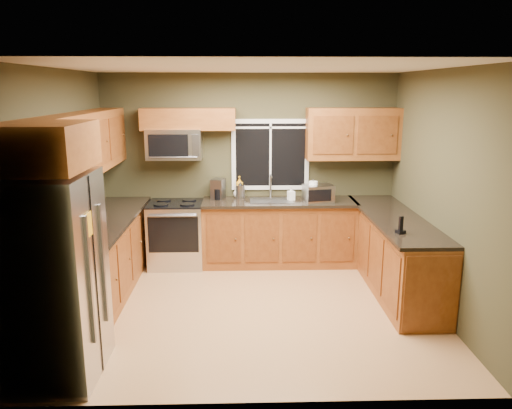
{
  "coord_description": "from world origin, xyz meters",
  "views": [
    {
      "loc": [
        -0.12,
        -5.37,
        2.49
      ],
      "look_at": [
        0.05,
        0.35,
        1.15
      ],
      "focal_mm": 35.0,
      "sensor_mm": 36.0,
      "label": 1
    }
  ],
  "objects_px": {
    "toaster_oven": "(318,193)",
    "soap_bottle_a": "(239,187)",
    "refrigerator": "(54,278)",
    "soap_bottle_b": "(291,193)",
    "range": "(177,234)",
    "kettle": "(240,191)",
    "soap_bottle_c": "(238,192)",
    "coffee_maker": "(218,189)",
    "cordless_phone": "(401,228)",
    "microwave": "(174,144)",
    "paper_towel_roll": "(313,191)"
  },
  "relations": [
    {
      "from": "soap_bottle_c",
      "to": "paper_towel_roll",
      "type": "bearing_deg",
      "value": -14.96
    },
    {
      "from": "toaster_oven",
      "to": "refrigerator",
      "type": "bearing_deg",
      "value": -135.03
    },
    {
      "from": "soap_bottle_a",
      "to": "soap_bottle_c",
      "type": "height_order",
      "value": "soap_bottle_a"
    },
    {
      "from": "toaster_oven",
      "to": "paper_towel_roll",
      "type": "bearing_deg",
      "value": 152.72
    },
    {
      "from": "refrigerator",
      "to": "microwave",
      "type": "xyz_separation_m",
      "value": [
        0.69,
        2.91,
        0.83
      ]
    },
    {
      "from": "range",
      "to": "paper_towel_roll",
      "type": "bearing_deg",
      "value": -1.47
    },
    {
      "from": "soap_bottle_a",
      "to": "cordless_phone",
      "type": "relative_size",
      "value": 1.62
    },
    {
      "from": "refrigerator",
      "to": "toaster_oven",
      "type": "bearing_deg",
      "value": 44.97
    },
    {
      "from": "kettle",
      "to": "soap_bottle_a",
      "type": "distance_m",
      "value": 0.08
    },
    {
      "from": "microwave",
      "to": "coffee_maker",
      "type": "relative_size",
      "value": 2.65
    },
    {
      "from": "microwave",
      "to": "cordless_phone",
      "type": "bearing_deg",
      "value": -33.83
    },
    {
      "from": "refrigerator",
      "to": "toaster_oven",
      "type": "height_order",
      "value": "refrigerator"
    },
    {
      "from": "refrigerator",
      "to": "soap_bottle_b",
      "type": "relative_size",
      "value": 9.22
    },
    {
      "from": "soap_bottle_a",
      "to": "soap_bottle_b",
      "type": "height_order",
      "value": "soap_bottle_a"
    },
    {
      "from": "kettle",
      "to": "soap_bottle_c",
      "type": "distance_m",
      "value": 0.07
    },
    {
      "from": "kettle",
      "to": "soap_bottle_b",
      "type": "xyz_separation_m",
      "value": [
        0.72,
        -0.14,
        -0.01
      ]
    },
    {
      "from": "refrigerator",
      "to": "soap_bottle_b",
      "type": "bearing_deg",
      "value": 50.36
    },
    {
      "from": "refrigerator",
      "to": "kettle",
      "type": "distance_m",
      "value": 3.35
    },
    {
      "from": "range",
      "to": "soap_bottle_c",
      "type": "bearing_deg",
      "value": 14.68
    },
    {
      "from": "coffee_maker",
      "to": "soap_bottle_a",
      "type": "bearing_deg",
      "value": 11.24
    },
    {
      "from": "paper_towel_roll",
      "to": "coffee_maker",
      "type": "bearing_deg",
      "value": 170.66
    },
    {
      "from": "refrigerator",
      "to": "soap_bottle_b",
      "type": "height_order",
      "value": "refrigerator"
    },
    {
      "from": "range",
      "to": "soap_bottle_b",
      "type": "relative_size",
      "value": 4.8
    },
    {
      "from": "microwave",
      "to": "toaster_oven",
      "type": "distance_m",
      "value": 2.12
    },
    {
      "from": "toaster_oven",
      "to": "soap_bottle_c",
      "type": "relative_size",
      "value": 2.52
    },
    {
      "from": "refrigerator",
      "to": "soap_bottle_a",
      "type": "distance_m",
      "value": 3.4
    },
    {
      "from": "kettle",
      "to": "coffee_maker",
      "type": "bearing_deg",
      "value": -179.56
    },
    {
      "from": "kettle",
      "to": "soap_bottle_a",
      "type": "height_order",
      "value": "soap_bottle_a"
    },
    {
      "from": "toaster_oven",
      "to": "soap_bottle_a",
      "type": "relative_size",
      "value": 1.4
    },
    {
      "from": "kettle",
      "to": "range",
      "type": "bearing_deg",
      "value": -169.33
    },
    {
      "from": "microwave",
      "to": "toaster_oven",
      "type": "bearing_deg",
      "value": -6.34
    },
    {
      "from": "microwave",
      "to": "coffee_maker",
      "type": "bearing_deg",
      "value": 3.23
    },
    {
      "from": "range",
      "to": "soap_bottle_b",
      "type": "distance_m",
      "value": 1.73
    },
    {
      "from": "range",
      "to": "kettle",
      "type": "distance_m",
      "value": 1.1
    },
    {
      "from": "coffee_maker",
      "to": "soap_bottle_c",
      "type": "xyz_separation_m",
      "value": [
        0.28,
        0.06,
        -0.05
      ]
    },
    {
      "from": "soap_bottle_c",
      "to": "microwave",
      "type": "bearing_deg",
      "value": -173.88
    },
    {
      "from": "range",
      "to": "microwave",
      "type": "xyz_separation_m",
      "value": [
        -0.0,
        0.14,
        1.26
      ]
    },
    {
      "from": "coffee_maker",
      "to": "soap_bottle_c",
      "type": "relative_size",
      "value": 1.66
    },
    {
      "from": "paper_towel_roll",
      "to": "microwave",
      "type": "bearing_deg",
      "value": 174.5
    },
    {
      "from": "soap_bottle_a",
      "to": "soap_bottle_c",
      "type": "relative_size",
      "value": 1.8
    },
    {
      "from": "coffee_maker",
      "to": "kettle",
      "type": "xyz_separation_m",
      "value": [
        0.32,
        0.0,
        -0.02
      ]
    },
    {
      "from": "coffee_maker",
      "to": "paper_towel_roll",
      "type": "bearing_deg",
      "value": -9.34
    },
    {
      "from": "coffee_maker",
      "to": "soap_bottle_c",
      "type": "distance_m",
      "value": 0.29
    },
    {
      "from": "coffee_maker",
      "to": "cordless_phone",
      "type": "distance_m",
      "value": 2.76
    },
    {
      "from": "refrigerator",
      "to": "microwave",
      "type": "height_order",
      "value": "microwave"
    },
    {
      "from": "refrigerator",
      "to": "soap_bottle_c",
      "type": "relative_size",
      "value": 10.4
    },
    {
      "from": "kettle",
      "to": "soap_bottle_b",
      "type": "distance_m",
      "value": 0.73
    },
    {
      "from": "refrigerator",
      "to": "kettle",
      "type": "relative_size",
      "value": 7.55
    },
    {
      "from": "soap_bottle_c",
      "to": "cordless_phone",
      "type": "distance_m",
      "value": 2.59
    },
    {
      "from": "soap_bottle_b",
      "to": "soap_bottle_a",
      "type": "bearing_deg",
      "value": 164.7
    }
  ]
}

